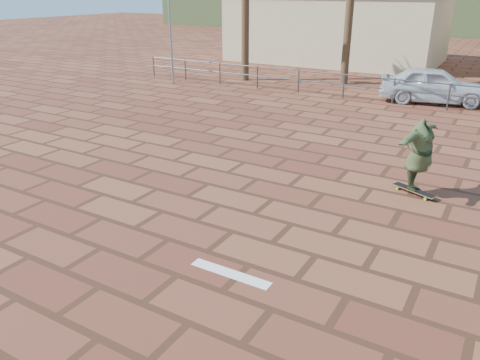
{
  "coord_description": "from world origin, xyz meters",
  "views": [
    {
      "loc": [
        4.03,
        -6.56,
        4.22
      ],
      "look_at": [
        -0.17,
        0.58,
        0.8
      ],
      "focal_mm": 35.0,
      "sensor_mm": 36.0,
      "label": 1
    }
  ],
  "objects": [
    {
      "name": "ground",
      "position": [
        0.0,
        0.0,
        0.0
      ],
      "size": [
        120.0,
        120.0,
        0.0
      ],
      "primitive_type": "plane",
      "color": "brown",
      "rests_on": "ground"
    },
    {
      "name": "paint_stripe",
      "position": [
        0.7,
        -1.2,
        0.0
      ],
      "size": [
        1.4,
        0.22,
        0.01
      ],
      "primitive_type": "cube",
      "color": "white",
      "rests_on": "ground"
    },
    {
      "name": "guardrail",
      "position": [
        0.0,
        12.0,
        0.68
      ],
      "size": [
        24.06,
        0.06,
        1.0
      ],
      "color": "#47494F",
      "rests_on": "ground"
    },
    {
      "name": "building_west",
      "position": [
        -6.0,
        22.0,
        2.28
      ],
      "size": [
        12.6,
        7.6,
        4.5
      ],
      "color": "beige",
      "rests_on": "ground"
    },
    {
      "name": "longboard",
      "position": [
        2.55,
        3.5,
        0.08
      ],
      "size": [
        1.03,
        0.61,
        0.1
      ],
      "rotation": [
        0.0,
        0.0,
        -0.4
      ],
      "color": "olive",
      "rests_on": "ground"
    },
    {
      "name": "skateboarder",
      "position": [
        2.55,
        3.5,
        0.91
      ],
      "size": [
        0.84,
        2.04,
        1.61
      ],
      "primitive_type": "imported",
      "rotation": [
        0.0,
        0.0,
        1.42
      ],
      "color": "#374324",
      "rests_on": "longboard"
    },
    {
      "name": "car_silver",
      "position": [
        1.3,
        13.0,
        0.69
      ],
      "size": [
        4.3,
        2.42,
        1.38
      ],
      "primitive_type": "imported",
      "rotation": [
        0.0,
        0.0,
        1.77
      ],
      "color": "silver",
      "rests_on": "ground"
    }
  ]
}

